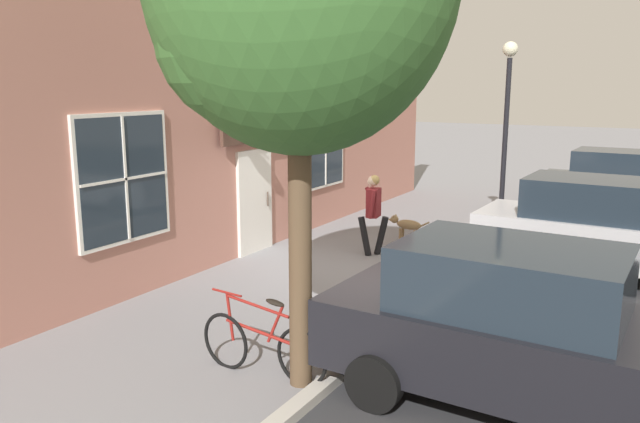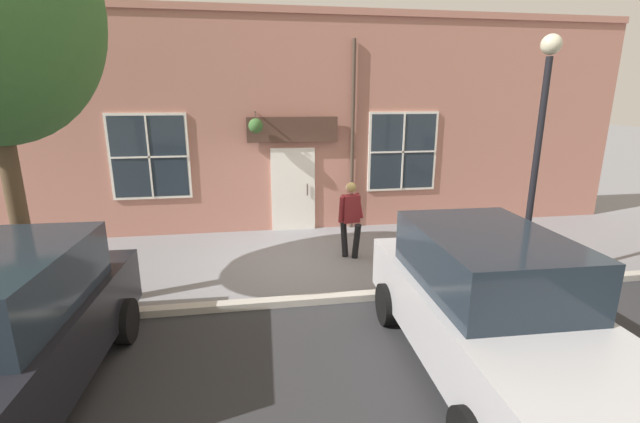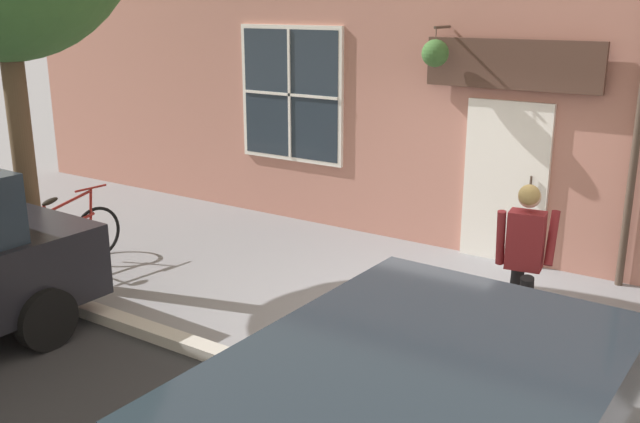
{
  "view_description": "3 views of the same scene",
  "coord_description": "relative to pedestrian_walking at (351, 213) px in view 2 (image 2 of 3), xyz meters",
  "views": [
    {
      "loc": [
        5.2,
        -9.88,
        3.37
      ],
      "look_at": [
        -0.84,
        0.54,
        0.91
      ],
      "focal_mm": 35.0,
      "sensor_mm": 36.0,
      "label": 1
    },
    {
      "loc": [
        8.39,
        -0.84,
        3.29
      ],
      "look_at": [
        -0.36,
        0.59,
        0.93
      ],
      "focal_mm": 24.0,
      "sensor_mm": 36.0,
      "label": 2
    },
    {
      "loc": [
        6.54,
        3.11,
        3.26
      ],
      "look_at": [
        -0.08,
        -1.28,
        0.94
      ],
      "focal_mm": 40.0,
      "sensor_mm": 36.0,
      "label": 3
    }
  ],
  "objects": [
    {
      "name": "street_lamp",
      "position": [
        1.84,
        2.76,
        1.87
      ],
      "size": [
        0.32,
        0.32,
        4.27
      ],
      "color": "black",
      "rests_on": "ground_plane"
    },
    {
      "name": "parked_car_mid_block",
      "position": [
        4.09,
        0.74,
        -0.09
      ],
      "size": [
        4.35,
        2.04,
        1.75
      ],
      "color": "#B7B7BC",
      "rests_on": "ground_plane"
    },
    {
      "name": "ground_plane",
      "position": [
        -0.02,
        -1.17,
        -0.97
      ],
      "size": [
        90.0,
        90.0,
        0.0
      ],
      "primitive_type": "plane",
      "color": "gray"
    },
    {
      "name": "dog_on_leash",
      "position": [
        0.25,
        1.14,
        -0.55
      ],
      "size": [
        0.97,
        0.25,
        0.63
      ],
      "color": "#997A51",
      "rests_on": "ground_plane"
    },
    {
      "name": "pedestrian_walking",
      "position": [
        0.0,
        0.0,
        0.0
      ],
      "size": [
        0.59,
        0.55,
        1.63
      ],
      "color": "black",
      "rests_on": "ground_plane"
    },
    {
      "name": "leaning_bicycle",
      "position": [
        1.16,
        -5.48,
        -0.59
      ],
      "size": [
        1.74,
        0.18,
        1.0
      ],
      "color": "black",
      "rests_on": "ground_plane"
    },
    {
      "name": "storefront_facade",
      "position": [
        -2.36,
        -1.17,
        1.69
      ],
      "size": [
        0.95,
        18.0,
        5.33
      ],
      "color": "#B27566",
      "rests_on": "ground_plane"
    }
  ]
}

